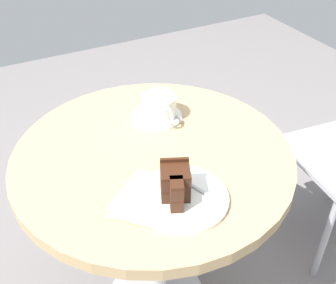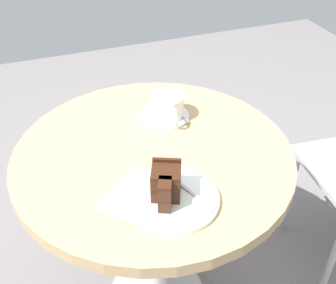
% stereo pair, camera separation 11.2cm
% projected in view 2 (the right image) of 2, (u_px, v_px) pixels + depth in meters
% --- Properties ---
extents(cafe_table, '(0.77, 0.77, 0.69)m').
position_uv_depth(cafe_table, '(154.00, 181.00, 1.22)').
color(cafe_table, tan).
rests_on(cafe_table, ground).
extents(saucer, '(0.15, 0.15, 0.01)m').
position_uv_depth(saucer, '(164.00, 116.00, 1.29)').
color(saucer, silver).
rests_on(saucer, cafe_table).
extents(coffee_cup, '(0.14, 0.10, 0.07)m').
position_uv_depth(coffee_cup, '(167.00, 106.00, 1.26)').
color(coffee_cup, silver).
rests_on(coffee_cup, saucer).
extents(teaspoon, '(0.11, 0.02, 0.00)m').
position_uv_depth(teaspoon, '(182.00, 116.00, 1.28)').
color(teaspoon, '#B7B7BC').
rests_on(teaspoon, saucer).
extents(cake_plate, '(0.22, 0.22, 0.01)m').
position_uv_depth(cake_plate, '(173.00, 199.00, 1.00)').
color(cake_plate, silver).
rests_on(cake_plate, cafe_table).
extents(cake_slice, '(0.11, 0.09, 0.09)m').
position_uv_depth(cake_slice, '(166.00, 184.00, 0.97)').
color(cake_slice, '#422619').
rests_on(cake_slice, cake_plate).
extents(fork, '(0.15, 0.07, 0.00)m').
position_uv_depth(fork, '(196.00, 196.00, 0.99)').
color(fork, '#B7B7BC').
rests_on(fork, cake_plate).
extents(napkin, '(0.22, 0.23, 0.00)m').
position_uv_depth(napkin, '(141.00, 198.00, 1.01)').
color(napkin, beige).
rests_on(napkin, cafe_table).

